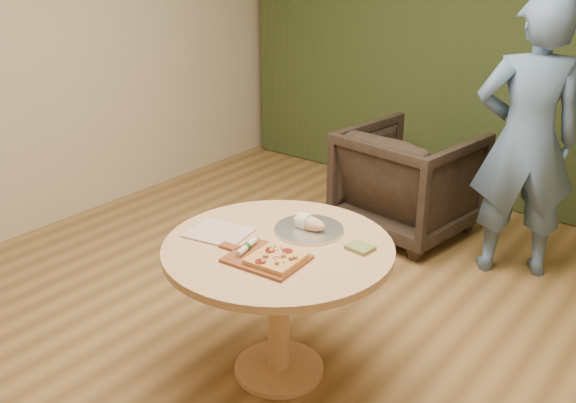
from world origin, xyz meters
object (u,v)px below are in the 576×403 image
(cutlery_roll, at_px, (247,247))
(person_standing, at_px, (526,141))
(serving_tray, at_px, (309,229))
(pizza_paddle, at_px, (265,258))
(armchair, at_px, (410,176))
(pedestal_table, at_px, (278,270))
(bread_roll, at_px, (308,223))
(flatbread_pizza, at_px, (276,259))

(cutlery_roll, height_order, person_standing, person_standing)
(cutlery_roll, bearing_deg, serving_tray, 63.61)
(pizza_paddle, bearing_deg, armchair, 95.32)
(cutlery_roll, relative_size, armchair, 0.22)
(serving_tray, xyz_separation_m, armchair, (-0.33, 1.76, -0.30))
(pedestal_table, relative_size, armchair, 1.25)
(armchair, bearing_deg, pizza_paddle, 106.92)
(pizza_paddle, xyz_separation_m, bread_roll, (-0.03, 0.38, 0.04))
(cutlery_roll, bearing_deg, person_standing, 60.29)
(pizza_paddle, bearing_deg, cutlery_roll, 173.27)
(pizza_paddle, bearing_deg, bread_roll, 90.72)
(flatbread_pizza, bearing_deg, cutlery_roll, 178.21)
(flatbread_pizza, xyz_separation_m, armchair, (-0.42, 2.14, -0.32))
(serving_tray, bearing_deg, person_standing, 72.31)
(pedestal_table, relative_size, pizza_paddle, 2.50)
(serving_tray, bearing_deg, cutlery_roll, -103.62)
(cutlery_roll, bearing_deg, armchair, 83.73)
(person_standing, bearing_deg, bread_roll, 42.41)
(cutlery_roll, relative_size, serving_tray, 0.56)
(pedestal_table, height_order, cutlery_roll, cutlery_roll)
(serving_tray, bearing_deg, pedestal_table, -96.42)
(pizza_paddle, xyz_separation_m, cutlery_roll, (-0.11, 0.01, 0.02))
(pizza_paddle, height_order, flatbread_pizza, flatbread_pizza)
(pedestal_table, distance_m, cutlery_roll, 0.24)
(pizza_paddle, xyz_separation_m, serving_tray, (-0.02, 0.38, -0.00))
(flatbread_pizza, relative_size, serving_tray, 0.66)
(cutlery_roll, bearing_deg, bread_roll, 64.90)
(cutlery_roll, relative_size, person_standing, 0.11)
(pizza_paddle, height_order, armchair, armchair)
(bread_roll, bearing_deg, armchair, 100.47)
(pedestal_table, height_order, serving_tray, serving_tray)
(armchair, height_order, person_standing, person_standing)
(serving_tray, relative_size, bread_roll, 1.84)
(flatbread_pizza, relative_size, armchair, 0.26)
(pedestal_table, height_order, person_standing, person_standing)
(armchair, bearing_deg, bread_roll, 107.90)
(pizza_paddle, bearing_deg, serving_tray, 89.39)
(bread_roll, bearing_deg, serving_tray, 0.00)
(pedestal_table, bearing_deg, pizza_paddle, -73.15)
(flatbread_pizza, bearing_deg, person_standing, 77.87)
(flatbread_pizza, relative_size, cutlery_roll, 1.19)
(flatbread_pizza, height_order, person_standing, person_standing)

